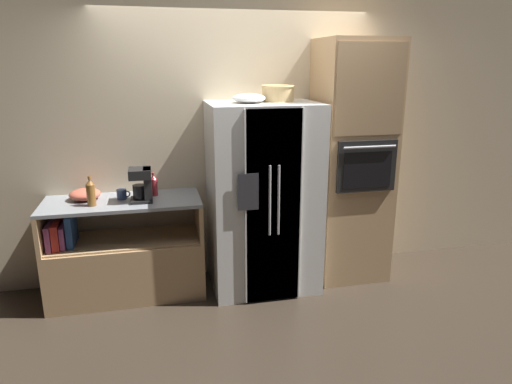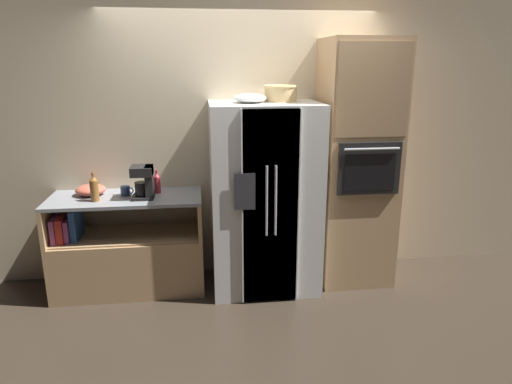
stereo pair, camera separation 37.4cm
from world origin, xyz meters
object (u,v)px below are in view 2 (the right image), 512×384
Objects in this scene: wall_oven at (357,165)px; bottle_short at (157,183)px; wicker_basket at (281,93)px; mug at (126,191)px; refrigerator at (264,198)px; fruit_bowl at (250,98)px; bottle_tall at (94,188)px; coffee_maker at (145,181)px; mixing_bowl at (91,190)px.

bottle_short is at bearing 176.49° from wall_oven.
wicker_basket is 1.63m from mug.
fruit_bowl is (-0.13, 0.01, 0.90)m from refrigerator.
refrigerator reaches higher than bottle_short.
coffee_maker is (0.42, 0.04, 0.04)m from bottle_tall.
bottle_short is at bearing 170.01° from refrigerator.
bottle_short is at bearing -0.09° from mixing_bowl.
mug is (-1.11, 0.11, -0.81)m from fruit_bowl.
wall_oven is 2.44m from mixing_bowl.
wall_oven is (0.87, 0.06, 0.27)m from refrigerator.
coffee_maker is at bearing -17.44° from mixing_bowl.
fruit_bowl reaches higher than mug.
wicker_basket is at bearing -0.73° from mug.
fruit_bowl is 1.09× the size of mixing_bowl.
bottle_short is (0.51, 0.20, -0.02)m from bottle_tall.
wall_oven is at bearing 2.05° from bottle_tall.
wicker_basket reaches higher than mug.
refrigerator is 1.57m from mixing_bowl.
bottle_tall is 0.29m from mug.
bottle_short is 0.28m from mug.
bottle_short is (-0.84, 0.16, -0.76)m from fruit_bowl.
mixing_bowl is (-1.42, 0.17, -0.81)m from fruit_bowl.
fruit_bowl is at bearing -0.52° from coffee_maker.
mug is at bearing 174.62° from refrigerator.
wall_oven reaches higher than mug.
wicker_basket reaches higher than refrigerator.
wicker_basket is 1.42m from coffee_maker.
mixing_bowl is 0.53m from coffee_maker.
bottle_short is at bearing 60.47° from coffee_maker.
bottle_tall is at bearing -178.62° from fruit_bowl.
bottle_tall is 0.43m from coffee_maker.
refrigerator is 6.46× the size of mixing_bowl.
mug is 0.44× the size of mixing_bowl.
bottle_tall is at bearing -178.97° from refrigerator.
refrigerator is 6.75× the size of bottle_tall.
wall_oven reaches higher than bottle_short.
fruit_bowl is 1.54m from bottle_tall.
wicker_basket is at bearing 4.02° from coffee_maker.
wicker_basket is 1.19× the size of bottle_tall.
bottle_tall is at bearing -174.48° from coffee_maker.
refrigerator is 8.15× the size of bottle_short.
bottle_short is 1.81× the size of mug.
wicker_basket is 2.59× the size of mug.
wicker_basket is 1.91m from mixing_bowl.
fruit_bowl is (-1.00, -0.05, 0.62)m from wall_oven.
wicker_basket is (-0.72, 0.04, 0.66)m from wall_oven.
refrigerator is at bearing -147.18° from wicker_basket.
wall_oven is 19.40× the size of mug.
fruit_bowl is at bearing -5.71° from mug.
wicker_basket reaches higher than bottle_tall.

